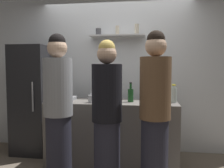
{
  "coord_description": "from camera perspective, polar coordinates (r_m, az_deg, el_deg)",
  "views": [
    {
      "loc": [
        0.52,
        -2.77,
        1.42
      ],
      "look_at": [
        0.03,
        0.54,
        1.17
      ],
      "focal_mm": 37.76,
      "sensor_mm": 36.0,
      "label": 1
    }
  ],
  "objects": [
    {
      "name": "counter",
      "position": [
        3.48,
        0.0,
        -11.76
      ],
      "size": [
        1.84,
        0.62,
        0.92
      ],
      "primitive_type": "cube",
      "color": "#66605B",
      "rests_on": "ground"
    },
    {
      "name": "wine_bottle_amber_glass",
      "position": [
        3.1,
        11.51,
        -3.03
      ],
      "size": [
        0.07,
        0.07,
        0.3
      ],
      "color": "#472814",
      "rests_on": "counter"
    },
    {
      "name": "person_blonde",
      "position": [
        2.68,
        -1.23,
        -8.0
      ],
      "size": [
        0.34,
        0.34,
        1.72
      ],
      "rotation": [
        0.0,
        0.0,
        3.5
      ],
      "color": "#262633",
      "rests_on": "ground"
    },
    {
      "name": "wine_bottle_pale_glass",
      "position": [
        3.15,
        0.24,
        -2.54
      ],
      "size": [
        0.07,
        0.07,
        0.33
      ],
      "color": "#B2BFB2",
      "rests_on": "counter"
    },
    {
      "name": "baking_pan",
      "position": [
        3.62,
        -11.53,
        -3.36
      ],
      "size": [
        0.34,
        0.24,
        0.05
      ],
      "primitive_type": "cube",
      "color": "gray",
      "rests_on": "counter"
    },
    {
      "name": "utensil_holder",
      "position": [
        3.28,
        -4.78,
        -3.56
      ],
      "size": [
        0.11,
        0.11,
        0.22
      ],
      "color": "#B2B2B7",
      "rests_on": "counter"
    },
    {
      "name": "wine_bottle_green_glass",
      "position": [
        3.33,
        4.53,
        -2.6
      ],
      "size": [
        0.08,
        0.08,
        0.28
      ],
      "color": "#19471E",
      "rests_on": "counter"
    },
    {
      "name": "person_brown_jacket",
      "position": [
        2.64,
        10.35,
        -7.06
      ],
      "size": [
        0.34,
        0.34,
        1.81
      ],
      "rotation": [
        0.0,
        0.0,
        2.74
      ],
      "color": "#262633",
      "rests_on": "ground"
    },
    {
      "name": "water_bottle_plastic",
      "position": [
        3.36,
        14.7,
        -2.52
      ],
      "size": [
        0.08,
        0.08,
        0.25
      ],
      "color": "silver",
      "rests_on": "counter"
    },
    {
      "name": "back_wall_assembly",
      "position": [
        4.06,
        1.06,
        2.56
      ],
      "size": [
        4.8,
        0.32,
        2.6
      ],
      "color": "white",
      "rests_on": "ground"
    },
    {
      "name": "refrigerator",
      "position": [
        4.11,
        -18.63,
        -3.56
      ],
      "size": [
        0.57,
        0.61,
        1.76
      ],
      "color": "black",
      "rests_on": "ground"
    },
    {
      "name": "person_grey_hoodie",
      "position": [
        2.85,
        -12.87,
        -6.32
      ],
      "size": [
        0.34,
        0.34,
        1.8
      ],
      "rotation": [
        0.0,
        0.0,
        2.55
      ],
      "color": "#262633",
      "rests_on": "ground"
    }
  ]
}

